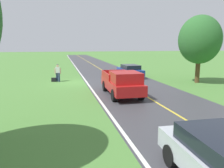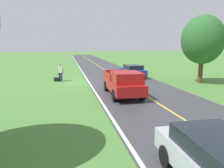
{
  "view_description": "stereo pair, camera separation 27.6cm",
  "coord_description": "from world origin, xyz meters",
  "px_view_note": "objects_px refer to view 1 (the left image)",
  "views": [
    {
      "loc": [
        1.26,
        20.99,
        3.6
      ],
      "look_at": [
        -1.48,
        9.44,
        1.46
      ],
      "focal_mm": 34.77,
      "sensor_mm": 36.0,
      "label": 1
    },
    {
      "loc": [
        0.99,
        21.05,
        3.6
      ],
      "look_at": [
        -1.48,
        9.44,
        1.46
      ],
      "focal_mm": 34.77,
      "sensor_mm": 36.0,
      "label": 2
    }
  ],
  "objects_px": {
    "hitchhiker_walking": "(58,72)",
    "tree_far_side_near": "(200,40)",
    "sedan_near_oncoming": "(130,70)",
    "suitcase_carried": "(54,80)",
    "pickup_truck_passing": "(122,82)"
  },
  "relations": [
    {
      "from": "hitchhiker_walking",
      "to": "tree_far_side_near",
      "type": "xyz_separation_m",
      "value": [
        -13.12,
        3.73,
        3.1
      ]
    },
    {
      "from": "suitcase_carried",
      "to": "sedan_near_oncoming",
      "type": "xyz_separation_m",
      "value": [
        -8.34,
        -1.26,
        0.55
      ]
    },
    {
      "from": "pickup_truck_passing",
      "to": "suitcase_carried",
      "type": "bearing_deg",
      "value": -56.11
    },
    {
      "from": "hitchhiker_walking",
      "to": "sedan_near_oncoming",
      "type": "relative_size",
      "value": 0.39
    },
    {
      "from": "pickup_truck_passing",
      "to": "hitchhiker_walking",
      "type": "bearing_deg",
      "value": -58.61
    },
    {
      "from": "pickup_truck_passing",
      "to": "tree_far_side_near",
      "type": "distance_m",
      "value": 9.86
    },
    {
      "from": "suitcase_carried",
      "to": "pickup_truck_passing",
      "type": "height_order",
      "value": "pickup_truck_passing"
    },
    {
      "from": "tree_far_side_near",
      "to": "hitchhiker_walking",
      "type": "bearing_deg",
      "value": -15.88
    },
    {
      "from": "suitcase_carried",
      "to": "sedan_near_oncoming",
      "type": "bearing_deg",
      "value": 103.43
    },
    {
      "from": "suitcase_carried",
      "to": "tree_far_side_near",
      "type": "relative_size",
      "value": 0.07
    },
    {
      "from": "hitchhiker_walking",
      "to": "tree_far_side_near",
      "type": "relative_size",
      "value": 0.27
    },
    {
      "from": "pickup_truck_passing",
      "to": "tree_far_side_near",
      "type": "xyz_separation_m",
      "value": [
        -8.61,
        -3.67,
        3.11
      ]
    },
    {
      "from": "sedan_near_oncoming",
      "to": "suitcase_carried",
      "type": "bearing_deg",
      "value": 8.62
    },
    {
      "from": "tree_far_side_near",
      "to": "sedan_near_oncoming",
      "type": "distance_m",
      "value": 7.92
    },
    {
      "from": "pickup_truck_passing",
      "to": "tree_far_side_near",
      "type": "relative_size",
      "value": 0.86
    }
  ]
}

